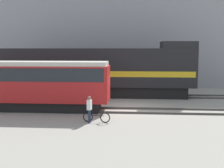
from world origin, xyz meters
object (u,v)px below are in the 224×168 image
(person, at_px, (89,107))
(streetcar, at_px, (32,82))
(freight_locomotive, at_px, (98,71))
(bicycle, at_px, (96,117))

(person, bearing_deg, streetcar, 144.86)
(streetcar, bearing_deg, person, -35.14)
(freight_locomotive, height_order, person, freight_locomotive)
(bicycle, bearing_deg, person, -167.47)
(streetcar, relative_size, person, 6.89)
(freight_locomotive, distance_m, streetcar, 7.45)
(bicycle, bearing_deg, streetcar, 147.84)
(streetcar, distance_m, bicycle, 6.16)
(streetcar, bearing_deg, freight_locomotive, 57.82)
(streetcar, bearing_deg, bicycle, -32.16)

